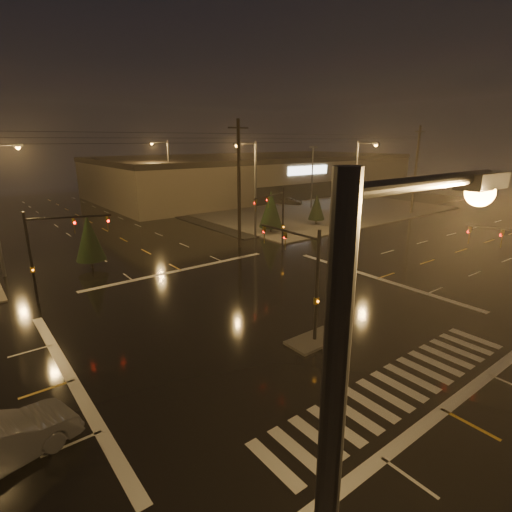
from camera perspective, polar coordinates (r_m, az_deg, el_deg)
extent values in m
plane|color=black|center=(24.25, 1.49, -8.53)|extent=(140.00, 140.00, 0.00)
cube|color=#484540|center=(65.15, 5.33, 7.31)|extent=(36.00, 36.00, 0.12)
cube|color=#484540|center=(21.60, 8.35, -11.80)|extent=(3.00, 1.60, 0.15)
cube|color=beige|center=(19.04, 19.68, -17.08)|extent=(15.00, 2.60, 0.01)
cube|color=beige|center=(18.29, 25.21, -19.28)|extent=(16.00, 0.50, 0.01)
cube|color=beige|center=(32.92, -10.69, -2.00)|extent=(16.00, 0.50, 0.01)
cube|color=black|center=(67.27, 9.65, 7.42)|extent=(50.00, 24.00, 0.08)
cube|color=#6B624C|center=(80.08, 0.13, 11.53)|extent=(60.00, 28.00, 7.00)
cube|color=black|center=(79.87, 0.13, 13.89)|extent=(60.20, 28.20, 0.80)
cube|color=white|center=(69.38, 7.45, 12.07)|extent=(9.00, 0.20, 1.40)
cube|color=black|center=(69.77, 7.31, 9.12)|extent=(22.00, 0.15, 2.80)
cylinder|color=black|center=(20.39, 8.69, -4.53)|extent=(0.18, 0.18, 6.00)
cylinder|color=black|center=(21.21, 4.59, 3.49)|extent=(0.12, 4.50, 0.12)
imported|color=#594707|center=(22.72, 1.15, 4.27)|extent=(0.16, 0.20, 1.00)
cube|color=#594707|center=(20.65, 8.61, -6.34)|extent=(0.25, 0.18, 0.35)
cylinder|color=black|center=(37.51, 3.85, 5.23)|extent=(0.18, 0.18, 6.00)
cylinder|color=black|center=(34.95, 1.95, 8.60)|extent=(4.74, 1.82, 0.12)
imported|color=#594707|center=(33.05, -0.05, 8.08)|extent=(0.24, 0.22, 1.00)
cube|color=#594707|center=(37.65, 3.83, 4.19)|extent=(0.25, 0.18, 0.35)
cylinder|color=black|center=(28.65, -29.49, -0.38)|extent=(0.18, 0.18, 6.00)
cylinder|color=black|center=(27.69, -25.15, 5.02)|extent=(4.74, 1.82, 0.12)
imported|color=#594707|center=(27.49, -20.49, 5.36)|extent=(0.24, 0.22, 1.00)
cube|color=#594707|center=(28.84, -29.30, -1.71)|extent=(0.25, 0.18, 0.35)
cylinder|color=black|center=(25.64, 32.26, 3.24)|extent=(1.48, 3.80, 0.12)
imported|color=#594707|center=(25.69, 28.26, 3.73)|extent=(0.22, 0.24, 1.00)
cylinder|color=#38383A|center=(4.19, 23.57, 9.62)|extent=(2.40, 0.14, 0.14)
cube|color=#38383A|center=(5.18, 29.56, 9.34)|extent=(0.70, 0.30, 0.18)
sphere|color=orange|center=(5.19, 29.36, 7.93)|extent=(0.32, 0.32, 0.32)
cylinder|color=#38383A|center=(35.21, -32.73, 13.20)|extent=(2.40, 0.14, 0.14)
cube|color=#38383A|center=(35.34, -30.91, 13.38)|extent=(0.70, 0.30, 0.18)
sphere|color=orange|center=(35.34, -30.88, 13.17)|extent=(0.32, 0.32, 0.32)
cylinder|color=#38383A|center=(42.01, -0.09, 9.23)|extent=(0.24, 0.24, 10.00)
cylinder|color=#38383A|center=(40.97, -1.47, 15.77)|extent=(2.40, 0.14, 0.14)
cube|color=#38383A|center=(40.33, -2.78, 15.68)|extent=(0.70, 0.30, 0.18)
sphere|color=orange|center=(40.33, -2.78, 15.49)|extent=(0.32, 0.32, 0.32)
cylinder|color=#38383A|center=(59.04, -12.25, 10.92)|extent=(0.24, 0.24, 10.00)
cylinder|color=#38383A|center=(58.30, -13.64, 15.50)|extent=(2.40, 0.14, 0.14)
cube|color=#38383A|center=(57.85, -14.66, 15.38)|extent=(0.70, 0.30, 0.18)
sphere|color=orange|center=(57.86, -14.65, 15.25)|extent=(0.32, 0.32, 0.32)
cylinder|color=#38383A|center=(46.18, 13.96, 9.40)|extent=(0.24, 0.24, 10.00)
cylinder|color=#38383A|center=(45.15, 15.62, 15.25)|extent=(0.14, 2.40, 0.14)
cube|color=#38383A|center=(44.50, 16.78, 15.09)|extent=(0.30, 0.70, 0.18)
sphere|color=orange|center=(44.50, 16.76, 14.93)|extent=(0.32, 0.32, 0.32)
cylinder|color=black|center=(38.23, -2.45, 10.01)|extent=(0.32, 0.32, 12.00)
cube|color=black|center=(38.01, -2.55, 17.83)|extent=(2.20, 0.12, 0.12)
cylinder|color=black|center=(60.65, 21.83, 11.23)|extent=(0.32, 0.32, 12.00)
cube|color=black|center=(60.51, 22.37, 16.12)|extent=(2.20, 0.12, 0.12)
cylinder|color=black|center=(45.26, 2.12, 3.75)|extent=(0.18, 0.18, 0.70)
cone|color=black|center=(44.80, 2.15, 6.75)|extent=(2.62, 2.62, 4.10)
cylinder|color=black|center=(50.09, 8.57, 4.81)|extent=(0.18, 0.18, 0.70)
cone|color=black|center=(49.74, 8.67, 6.98)|extent=(2.01, 2.01, 3.15)
cylinder|color=black|center=(52.12, 12.13, 5.07)|extent=(0.18, 0.18, 0.70)
cone|color=black|center=(51.75, 12.27, 7.43)|extent=(2.33, 2.33, 3.64)
cylinder|color=black|center=(35.46, -22.36, -1.05)|extent=(0.18, 0.18, 0.70)
cone|color=black|center=(34.92, -22.74, 2.38)|extent=(2.35, 2.35, 3.68)
imported|color=black|center=(65.34, 4.96, 7.87)|extent=(3.45, 4.00, 1.30)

